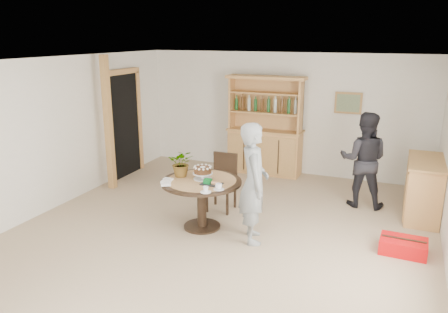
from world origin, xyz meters
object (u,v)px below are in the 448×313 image
dining_chair (223,178)px  red_suitcase (403,246)px  dining_table (202,190)px  sideboard (424,188)px  teen_boy (254,183)px  adult_person (364,160)px  hutch (265,141)px

dining_chair → red_suitcase: size_ratio=1.54×
red_suitcase → dining_table: bearing=-172.0°
sideboard → dining_chair: bearing=-163.3°
sideboard → teen_boy: teen_boy is taller
dining_table → adult_person: size_ratio=0.74×
sideboard → adult_person: adult_person is taller
hutch → dining_chair: hutch is taller
sideboard → teen_boy: 2.93m
teen_boy → dining_chair: bearing=17.9°
teen_boy → adult_person: size_ratio=1.05×
dining_chair → hutch: bearing=87.9°
dining_table → red_suitcase: dining_table is taller
adult_person → hutch: bearing=-30.9°
dining_chair → red_suitcase: 2.93m
dining_chair → adult_person: bearing=24.9°
dining_table → adult_person: (2.13, 1.86, 0.21)m
teen_boy → adult_person: bearing=-57.7°
adult_person → dining_table: bearing=38.9°
dining_table → teen_boy: (0.85, -0.10, 0.25)m
teen_boy → red_suitcase: size_ratio=2.78×
hutch → adult_person: bearing=-28.7°
sideboard → dining_table: 3.55m
sideboard → dining_table: sideboard is taller
dining_chair → red_suitcase: dining_chair is taller
dining_table → teen_boy: teen_boy is taller
teen_boy → sideboard: bearing=-74.9°
sideboard → adult_person: bearing=174.0°
hutch → sideboard: 3.29m
dining_chair → red_suitcase: (2.85, -0.53, -0.43)m
teen_boy → adult_person: teen_boy is taller
adult_person → red_suitcase: 1.86m
hutch → teen_boy: size_ratio=1.19×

